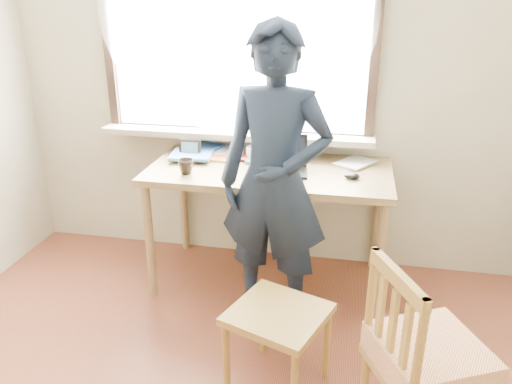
% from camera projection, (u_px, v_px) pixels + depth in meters
% --- Properties ---
extents(room_shell, '(3.52, 4.02, 2.61)m').
position_uv_depth(room_shell, '(157.00, 58.00, 1.51)').
color(room_shell, '#B6AF93').
rests_on(room_shell, ground).
extents(desk, '(1.50, 0.75, 0.80)m').
position_uv_depth(desk, '(269.00, 180.00, 3.13)').
color(desk, olive).
rests_on(desk, ground).
extents(laptop, '(0.33, 0.28, 0.21)m').
position_uv_depth(laptop, '(282.00, 163.00, 3.04)').
color(laptop, black).
rests_on(laptop, desk).
extents(mug_white, '(0.15, 0.15, 0.09)m').
position_uv_depth(mug_white, '(254.00, 153.00, 3.24)').
color(mug_white, white).
rests_on(mug_white, desk).
extents(mug_dark, '(0.13, 0.13, 0.09)m').
position_uv_depth(mug_dark, '(186.00, 167.00, 2.99)').
color(mug_dark, black).
rests_on(mug_dark, desk).
extents(mouse, '(0.09, 0.06, 0.04)m').
position_uv_depth(mouse, '(352.00, 176.00, 2.91)').
color(mouse, black).
rests_on(mouse, desk).
extents(desk_clutter, '(0.84, 0.44, 0.03)m').
position_uv_depth(desk_clutter, '(213.00, 151.00, 3.37)').
color(desk_clutter, white).
rests_on(desk_clutter, desk).
extents(book_a, '(0.21, 0.27, 0.02)m').
position_uv_depth(book_a, '(217.00, 150.00, 3.40)').
color(book_a, white).
rests_on(book_a, desk).
extents(book_b, '(0.28, 0.31, 0.02)m').
position_uv_depth(book_b, '(343.00, 160.00, 3.22)').
color(book_b, white).
rests_on(book_b, desk).
extents(picture_frame, '(0.14, 0.02, 0.11)m').
position_uv_depth(picture_frame, '(190.00, 150.00, 3.27)').
color(picture_frame, black).
rests_on(picture_frame, desk).
extents(work_chair, '(0.54, 0.53, 0.43)m').
position_uv_depth(work_chair, '(278.00, 323.00, 2.36)').
color(work_chair, olive).
rests_on(work_chair, ground).
extents(side_chair, '(0.54, 0.54, 0.89)m').
position_uv_depth(side_chair, '(425.00, 359.00, 1.97)').
color(side_chair, olive).
rests_on(side_chair, ground).
extents(person, '(0.68, 0.49, 1.71)m').
position_uv_depth(person, '(275.00, 182.00, 2.72)').
color(person, black).
rests_on(person, ground).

